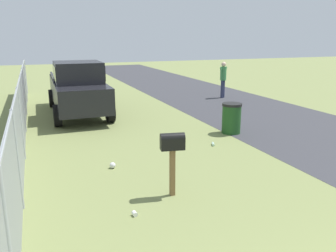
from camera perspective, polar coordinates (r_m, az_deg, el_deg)
name	(u,v)px	position (r m, az deg, el deg)	size (l,w,h in m)	color
mailbox	(172,146)	(6.49, 0.74, -3.39)	(0.28, 0.49, 1.25)	brown
pickup_truck	(78,87)	(13.85, -14.70, 6.29)	(5.52, 2.09, 2.09)	black
trash_bin	(231,118)	(11.09, 10.44, 1.29)	(0.62, 0.62, 0.96)	#1E4C1E
pedestrian	(223,77)	(17.45, 9.10, 8.00)	(0.30, 0.52, 1.78)	#2D3351
fence_section	(22,110)	(10.51, -23.01, 2.38)	(19.34, 0.07, 1.81)	#9EA3A8
litter_bottle_by_mailbox	(213,144)	(9.86, 7.47, -2.98)	(0.07, 0.07, 0.22)	#B2D8BF
litter_cup_near_hydrant	(135,214)	(6.14, -5.55, -14.23)	(0.08, 0.08, 0.10)	white
litter_bag_midfield_a	(113,165)	(8.22, -9.15, -6.42)	(0.14, 0.14, 0.14)	silver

